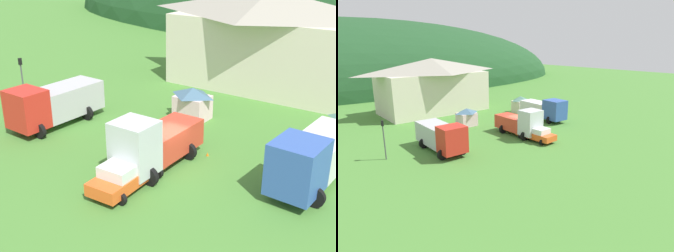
{
  "view_description": "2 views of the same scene",
  "coord_description": "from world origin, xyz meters",
  "views": [
    {
      "loc": [
        13.72,
        -19.53,
        12.38
      ],
      "look_at": [
        -2.89,
        3.53,
        0.8
      ],
      "focal_mm": 46.93,
      "sensor_mm": 36.0,
      "label": 1
    },
    {
      "loc": [
        -25.24,
        -27.31,
        11.27
      ],
      "look_at": [
        -1.11,
        1.55,
        0.81
      ],
      "focal_mm": 31.76,
      "sensor_mm": 36.0,
      "label": 2
    }
  ],
  "objects": [
    {
      "name": "box_truck_blue",
      "position": [
        7.5,
        2.7,
        1.74
      ],
      "size": [
        3.48,
        8.01,
        3.36
      ],
      "rotation": [
        0.0,
        0.0,
        -1.62
      ],
      "color": "#3356AD",
      "rests_on": "ground"
    },
    {
      "name": "crane_truck_red",
      "position": [
        -11.07,
        0.41,
        1.74
      ],
      "size": [
        3.47,
        7.44,
        3.29
      ],
      "rotation": [
        0.0,
        0.0,
        -1.59
      ],
      "color": "red",
      "rests_on": "ground"
    },
    {
      "name": "traffic_cone_near_pickup",
      "position": [
        0.98,
        2.49,
        0.0
      ],
      "size": [
        0.36,
        0.36,
        0.48
      ],
      "primitive_type": "cone",
      "color": "orange",
      "rests_on": "ground"
    },
    {
      "name": "service_pickup_orange",
      "position": [
        -0.61,
        -3.56,
        0.83
      ],
      "size": [
        2.54,
        5.12,
        1.66
      ],
      "rotation": [
        0.0,
        0.0,
        -1.52
      ],
      "color": "#F25A22",
      "rests_on": "ground"
    },
    {
      "name": "ground_plane",
      "position": [
        0.0,
        0.0,
        0.0
      ],
      "size": [
        200.0,
        200.0,
        0.0
      ],
      "primitive_type": "plane",
      "color": "#477F33"
    },
    {
      "name": "play_shed_pink",
      "position": [
        -3.4,
        7.48,
        1.29
      ],
      "size": [
        2.68,
        2.2,
        2.51
      ],
      "color": "beige",
      "rests_on": "ground"
    },
    {
      "name": "traffic_light_west",
      "position": [
        -16.58,
        1.9,
        2.49
      ],
      "size": [
        0.2,
        0.32,
        4.04
      ],
      "color": "#4C4C51",
      "rests_on": "ground"
    },
    {
      "name": "tow_truck_silver",
      "position": [
        -0.75,
        -0.92,
        1.72
      ],
      "size": [
        3.15,
        6.66,
        3.59
      ],
      "rotation": [
        0.0,
        0.0,
        -1.56
      ],
      "color": "silver",
      "rests_on": "ground"
    },
    {
      "name": "depot_building",
      "position": [
        -2.63,
        18.95,
        4.61
      ],
      "size": [
        18.14,
        9.6,
        8.95
      ],
      "color": "beige",
      "rests_on": "ground"
    }
  ]
}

